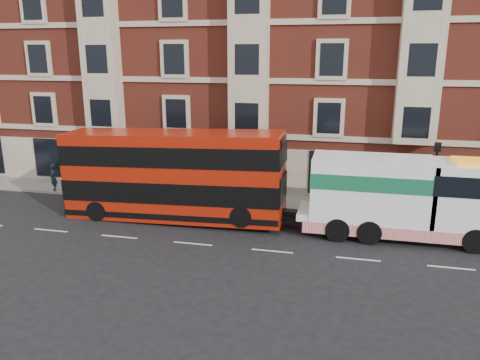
% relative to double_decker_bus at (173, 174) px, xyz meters
% --- Properties ---
extents(ground, '(120.00, 120.00, 0.00)m').
position_rel_double_decker_bus_xyz_m(ground, '(2.17, -3.25, -2.65)').
color(ground, black).
rests_on(ground, ground).
extents(sidewalk, '(90.00, 3.00, 0.15)m').
position_rel_double_decker_bus_xyz_m(sidewalk, '(2.17, 4.25, -2.58)').
color(sidewalk, slate).
rests_on(sidewalk, ground).
extents(victorian_terrace, '(45.00, 12.00, 20.40)m').
position_rel_double_decker_bus_xyz_m(victorian_terrace, '(2.67, 11.75, 7.41)').
color(victorian_terrace, maroon).
rests_on(victorian_terrace, ground).
extents(lamp_post_west, '(0.35, 0.15, 4.35)m').
position_rel_double_decker_bus_xyz_m(lamp_post_west, '(-3.83, 2.95, 0.03)').
color(lamp_post_west, black).
rests_on(lamp_post_west, sidewalk).
extents(lamp_post_east, '(0.35, 0.15, 4.35)m').
position_rel_double_decker_bus_xyz_m(lamp_post_east, '(14.17, 2.95, 0.03)').
color(lamp_post_east, black).
rests_on(lamp_post_east, sidewalk).
extents(double_decker_bus, '(12.36, 2.84, 5.00)m').
position_rel_double_decker_bus_xyz_m(double_decker_bus, '(0.00, 0.00, 0.00)').
color(double_decker_bus, '#A71B09').
rests_on(double_decker_bus, ground).
extents(tow_truck, '(9.90, 2.93, 4.12)m').
position_rel_double_decker_bus_xyz_m(tow_truck, '(12.07, 0.00, -0.46)').
color(tow_truck, white).
rests_on(tow_truck, ground).
extents(pedestrian, '(0.80, 0.79, 1.86)m').
position_rel_double_decker_bus_xyz_m(pedestrian, '(-9.82, 3.02, -1.57)').
color(pedestrian, '#182430').
rests_on(pedestrian, sidewalk).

